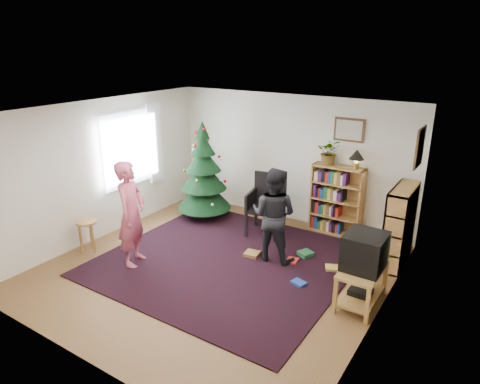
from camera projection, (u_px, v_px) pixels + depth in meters
The scene contains 23 objects.
floor at pixel (217, 269), 6.82m from camera, with size 5.00×5.00×0.00m, color brown.
ceiling at pixel (213, 111), 5.99m from camera, with size 5.00×5.00×0.00m, color white.
wall_back at pixel (290, 159), 8.39m from camera, with size 5.00×0.02×2.50m, color silver.
wall_front at pixel (73, 264), 4.42m from camera, with size 5.00×0.02×2.50m, color silver.
wall_left at pixel (102, 170), 7.68m from camera, with size 0.02×5.00×2.50m, color silver.
wall_right at pixel (384, 233), 5.13m from camera, with size 0.02×5.00×2.50m, color silver.
rug at pixel (227, 260), 7.06m from camera, with size 3.80×3.60×0.02m, color black.
window_pane at pixel (127, 150), 8.06m from camera, with size 0.04×1.20×1.40m, color silver.
curtain at pixel (155, 143), 8.60m from camera, with size 0.06×0.35×1.60m, color white.
picture_back at pixel (349, 130), 7.55m from camera, with size 0.55×0.03×0.42m.
picture_right at pixel (420, 147), 6.30m from camera, with size 0.03×0.50×0.60m.
christmas_tree at pixel (204, 178), 8.58m from camera, with size 1.10×1.10×1.99m.
bookshelf_back at pixel (337, 199), 7.91m from camera, with size 0.95×0.30×1.30m.
bookshelf_right at pixel (400, 225), 6.79m from camera, with size 0.30×0.95×1.30m.
tv_stand at pixel (361, 282), 5.82m from camera, with size 0.49×0.88×0.55m.
crt_tv at pixel (365, 251), 5.67m from camera, with size 0.52×0.56×0.49m.
armchair at pixel (269, 201), 7.95m from camera, with size 0.73×0.74×1.13m.
stool at pixel (87, 228), 7.25m from camera, with size 0.34×0.34×0.57m.
person_standing at pixel (131, 214), 6.72m from camera, with size 0.63×0.41×1.72m, color #BA4A61.
person_by_chair at pixel (274, 215), 6.87m from camera, with size 0.77×0.60×1.58m, color black.
potted_plant at pixel (330, 152), 7.72m from camera, with size 0.43×0.37×0.48m, color gray.
table_lamp at pixel (357, 156), 7.47m from camera, with size 0.26×0.26×0.35m.
floor_clutter at pixel (296, 263), 6.90m from camera, with size 1.51×1.09×0.08m.
Camera 1 is at (3.58, -4.86, 3.42)m, focal length 32.00 mm.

